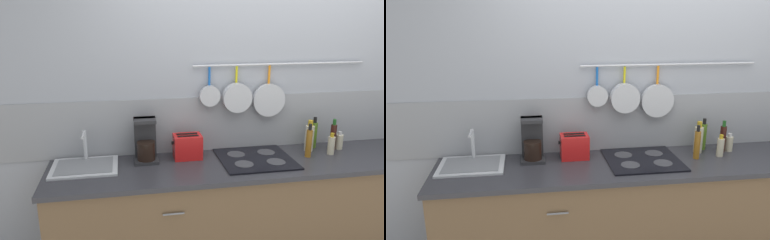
% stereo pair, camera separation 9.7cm
% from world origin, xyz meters
% --- Properties ---
extents(wall_back, '(7.20, 0.15, 2.60)m').
position_xyz_m(wall_back, '(-0.00, 0.34, 1.27)').
color(wall_back, '#999EA8').
rests_on(wall_back, ground_plane).
extents(cabinet_base, '(3.29, 0.59, 0.88)m').
position_xyz_m(cabinet_base, '(0.00, -0.00, 0.44)').
color(cabinet_base, brown).
rests_on(cabinet_base, ground_plane).
extents(countertop, '(3.33, 0.61, 0.03)m').
position_xyz_m(countertop, '(0.00, 0.00, 0.90)').
color(countertop, '#2D2D33').
rests_on(countertop, cabinet_base).
extents(sink_basin, '(0.46, 0.36, 0.23)m').
position_xyz_m(sink_basin, '(-1.40, 0.11, 0.94)').
color(sink_basin, '#B7BABF').
rests_on(sink_basin, countertop).
extents(coffee_maker, '(0.17, 0.18, 0.32)m').
position_xyz_m(coffee_maker, '(-0.96, 0.17, 1.05)').
color(coffee_maker, '#262628').
rests_on(coffee_maker, countertop).
extents(toaster, '(0.22, 0.15, 0.18)m').
position_xyz_m(toaster, '(-0.65, 0.17, 1.01)').
color(toaster, red).
rests_on(toaster, countertop).
extents(cooktop, '(0.54, 0.50, 0.01)m').
position_xyz_m(cooktop, '(-0.16, 0.04, 0.93)').
color(cooktop, black).
rests_on(cooktop, countertop).
extents(bottle_olive_oil, '(0.05, 0.05, 0.26)m').
position_xyz_m(bottle_olive_oil, '(0.25, 0.03, 1.03)').
color(bottle_olive_oil, '#8C5919').
rests_on(bottle_olive_oil, countertop).
extents(bottle_dish_soap, '(0.07, 0.07, 0.25)m').
position_xyz_m(bottle_dish_soap, '(0.32, 0.15, 1.03)').
color(bottle_dish_soap, '#BFB799').
rests_on(bottle_dish_soap, countertop).
extents(bottle_sesame_oil, '(0.05, 0.05, 0.25)m').
position_xyz_m(bottle_sesame_oil, '(0.39, 0.21, 1.03)').
color(bottle_sesame_oil, '#4C721E').
rests_on(bottle_sesame_oil, countertop).
extents(bottle_cooking_wine, '(0.05, 0.05, 0.17)m').
position_xyz_m(bottle_cooking_wine, '(0.45, 0.05, 0.99)').
color(bottle_cooking_wine, '#BFB799').
rests_on(bottle_cooking_wine, countertop).
extents(bottle_hot_sauce, '(0.05, 0.05, 0.25)m').
position_xyz_m(bottle_hot_sauce, '(0.51, 0.13, 1.03)').
color(bottle_hot_sauce, '#33140F').
rests_on(bottle_hot_sauce, countertop).
extents(bottle_vinegar, '(0.06, 0.06, 0.14)m').
position_xyz_m(bottle_vinegar, '(0.58, 0.14, 0.98)').
color(bottle_vinegar, '#BFB799').
rests_on(bottle_vinegar, countertop).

